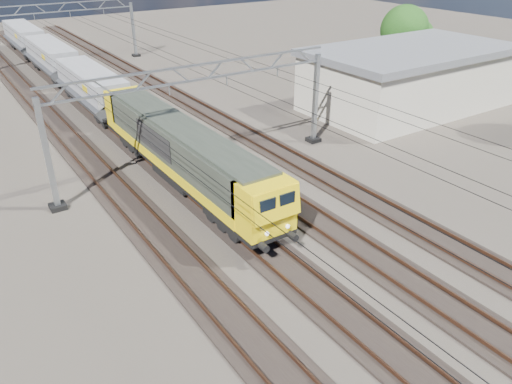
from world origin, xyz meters
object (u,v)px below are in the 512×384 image
catenary_gantry_mid (201,115)px  hopper_wagon_mid (51,57)px  hopper_wagon_lead (92,86)px  industrial_shed (409,77)px  locomotive (181,149)px  catenary_gantry_far (55,32)px  hopper_wagon_third (24,37)px  tree_far (408,31)px

catenary_gantry_mid → hopper_wagon_mid: size_ratio=1.53×
hopper_wagon_lead → industrial_shed: size_ratio=0.70×
locomotive → catenary_gantry_mid: bearing=26.5°
hopper_wagon_lead → catenary_gantry_far: bearing=84.1°
hopper_wagon_third → tree_far: (32.32, -35.31, 2.62)m
locomotive → hopper_wagon_third: 46.10m
tree_far → hopper_wagon_third: bearing=132.5°
catenary_gantry_far → tree_far: 40.09m
hopper_wagon_third → catenary_gantry_mid: bearing=-87.5°
hopper_wagon_third → tree_far: size_ratio=1.71×
tree_far → hopper_wagon_mid: bearing=146.8°
hopper_wagon_lead → hopper_wagon_third: bearing=90.0°
catenary_gantry_mid → locomotive: catenary_gantry_mid is taller
catenary_gantry_far → hopper_wagon_third: (-2.00, 9.10, -1.67)m
locomotive → hopper_wagon_lead: locomotive is taller
industrial_shed → tree_far: tree_far is taller
catenary_gantry_mid → hopper_wagon_lead: size_ratio=1.53×
hopper_wagon_mid → hopper_wagon_third: 14.20m
catenary_gantry_far → hopper_wagon_third: bearing=102.4°
tree_far → industrial_shed: bearing=-136.9°
hopper_wagon_mid → locomotive: bearing=-90.0°
catenary_gantry_far → hopper_wagon_lead: 19.48m
industrial_shed → tree_far: 11.59m
locomotive → hopper_wagon_mid: 31.90m
locomotive → tree_far: bearing=18.5°
locomotive → hopper_wagon_lead: size_ratio=1.62×
locomotive → hopper_wagon_lead: bearing=90.0°
hopper_wagon_lead → tree_far: size_ratio=1.71×
hopper_wagon_lead → industrial_shed: industrial_shed is taller
catenary_gantry_mid → catenary_gantry_far: bearing=90.0°
locomotive → industrial_shed: bearing=7.1°
locomotive → hopper_wagon_lead: 17.70m
catenary_gantry_far → hopper_wagon_third: 9.47m
hopper_wagon_third → industrial_shed: bearing=-60.9°
catenary_gantry_far → catenary_gantry_mid: bearing=-90.0°
catenary_gantry_mid → industrial_shed: 22.12m
tree_far → hopper_wagon_lead: bearing=167.9°
hopper_wagon_mid → hopper_wagon_lead: bearing=-90.0°
industrial_shed → catenary_gantry_far: bearing=122.9°
hopper_wagon_lead → industrial_shed: bearing=-31.5°
industrial_shed → tree_far: size_ratio=2.44×
locomotive → industrial_shed: size_ratio=1.13×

